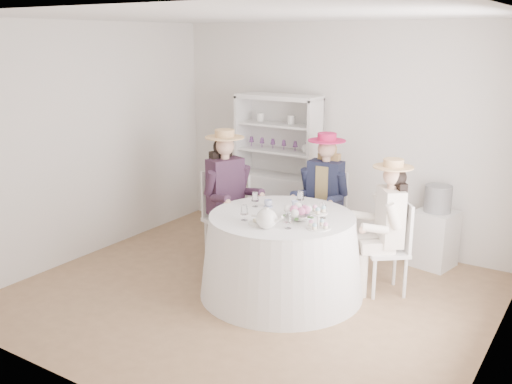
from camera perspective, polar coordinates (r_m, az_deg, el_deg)
The scene contains 23 objects.
ground at distance 5.87m, azimuth -0.53°, elevation -10.16°, with size 4.50×4.50×0.00m, color olive.
ceiling at distance 5.30m, azimuth -0.61°, elevation 17.22°, with size 4.50×4.50×0.00m, color white.
wall_back at distance 7.16m, azimuth 8.27°, elevation 5.69°, with size 4.50×4.50×0.00m, color silver.
wall_front at distance 3.96m, azimuth -16.61°, elevation -2.52°, with size 4.50×4.50×0.00m, color silver.
wall_left at distance 6.90m, azimuth -16.47°, elevation 4.87°, with size 4.50×4.50×0.00m, color silver.
wall_right at distance 4.63m, azimuth 23.42°, elevation -0.63°, with size 4.50×4.50×0.00m, color silver.
tea_table at distance 5.74m, azimuth 2.57°, elevation -6.30°, with size 1.64×1.64×0.83m.
hutch at distance 7.37m, azimuth 2.27°, elevation 0.55°, with size 1.24×0.82×1.83m.
side_table at distance 6.75m, azimuth 17.42°, elevation -4.48°, with size 0.41×0.41×0.64m, color silver.
hatbox at distance 6.61m, azimuth 17.74°, elevation -0.64°, with size 0.30×0.30×0.30m, color black.
guest_left at distance 6.42m, azimuth -2.95°, elevation 0.32°, with size 0.63×0.58×1.53m.
guest_mid at distance 6.51m, azimuth 6.86°, elevation 0.22°, with size 0.54×0.56×1.49m.
guest_right at distance 5.78m, azimuth 13.02°, elevation -2.64°, with size 0.59×0.57×1.39m.
spare_chair at distance 7.11m, azimuth -0.36°, elevation -1.28°, with size 0.54×0.54×0.93m.
teacup_a at distance 5.85m, azimuth 1.24°, elevation -1.19°, with size 0.08×0.08×0.07m, color white.
teacup_b at distance 5.83m, azimuth 3.90°, elevation -1.29°, with size 0.07×0.07×0.07m, color white.
teacup_c at distance 5.53m, azimuth 5.27°, elevation -2.27°, with size 0.08×0.08×0.06m, color white.
flower_bowl at distance 5.45m, azimuth 4.48°, elevation -2.56°, with size 0.21×0.21×0.05m, color white.
flower_arrangement at distance 5.41m, azimuth 4.33°, elevation -1.88°, with size 0.21×0.21×0.08m.
table_teapot at distance 5.20m, azimuth 1.08°, elevation -2.69°, with size 0.27×0.19×0.21m.
sandwich_plate at distance 5.34m, azimuth 0.62°, elevation -3.05°, with size 0.26×0.26×0.06m.
cupcake_stand at distance 5.22m, azimuth 6.25°, elevation -2.84°, with size 0.22×0.22×0.21m.
stemware_set at distance 5.58m, azimuth 2.63°, elevation -1.60°, with size 0.84×0.81×0.15m.
Camera 1 is at (2.90, -4.44, 2.51)m, focal length 40.00 mm.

